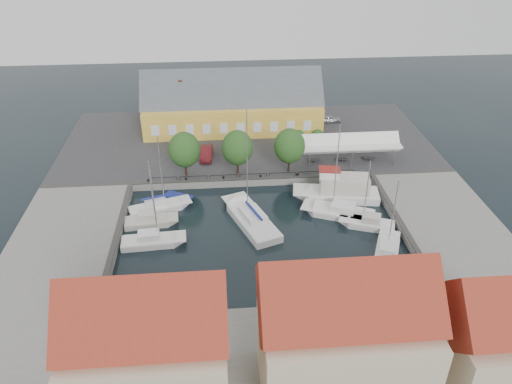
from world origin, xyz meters
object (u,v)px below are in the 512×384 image
east_boat_a (340,213)px  launch_nw (178,198)px  east_boat_c (387,253)px  west_boat_a (159,208)px  car_silver (330,119)px  trawler (339,191)px  car_red (207,153)px  west_boat_b (150,222)px  east_boat_b (368,225)px  tent_canopy (350,144)px  west_boat_c (152,242)px  center_sailboat (252,221)px  launch_sw (127,307)px  warehouse (229,107)px

east_boat_a → launch_nw: 20.69m
east_boat_c → west_boat_a: size_ratio=0.92×
car_silver → trawler: (-3.46, -22.53, -0.61)m
car_red → west_boat_b: (-6.72, -15.00, -1.53)m
east_boat_b → east_boat_c: bearing=-84.9°
tent_canopy → car_silver: tent_canopy is taller
west_boat_b → west_boat_c: size_ratio=0.90×
center_sailboat → east_boat_a: (10.90, 0.88, -0.10)m
trawler → east_boat_c: bearing=-78.6°
west_boat_a → east_boat_c: bearing=-23.8°
west_boat_a → launch_sw: bearing=-95.2°
east_boat_a → east_boat_c: size_ratio=1.29×
warehouse → car_silver: 17.08m
car_red → launch_sw: 30.07m
warehouse → car_red: 12.15m
car_red → west_boat_c: west_boat_c is taller
car_red → launch_sw: size_ratio=1.05×
trawler → east_boat_a: bearing=-101.8°
east_boat_b → west_boat_b: bearing=174.2°
launch_nw → car_silver: bearing=41.0°
tent_canopy → east_boat_c: bearing=-92.0°
warehouse → car_silver: bearing=1.0°
tent_canopy → east_boat_a: 13.42m
warehouse → center_sailboat: (1.67, -27.07, -4.07)m
car_red → east_boat_b: size_ratio=0.52×
car_red → trawler: (17.06, -10.95, -0.77)m
east_boat_c → tent_canopy: bearing=88.0°
center_sailboat → west_boat_b: size_ratio=1.65×
trawler → east_boat_b: 7.01m
tent_canopy → launch_nw: (-23.99, -6.90, -3.59)m
east_boat_b → tent_canopy: bearing=85.3°
east_boat_a → east_boat_c: bearing=-68.3°
east_boat_a → launch_sw: 27.66m
car_red → launch_nw: (-3.72, -9.47, -1.70)m
warehouse → west_boat_c: 32.14m
east_boat_a → west_boat_c: (-22.34, -4.14, -0.00)m
west_boat_b → west_boat_c: bearing=-81.3°
tent_canopy → launch_sw: (-27.80, -26.48, -3.59)m
west_boat_b → warehouse: bearing=68.4°
center_sailboat → car_red: bearing=108.7°
car_red → west_boat_c: (-6.11, -19.05, -1.53)m
west_boat_c → west_boat_b: bearing=98.7°
tent_canopy → west_boat_b: (-26.99, -12.43, -3.42)m
west_boat_a → car_silver: bearing=41.6°
west_boat_b → launch_nw: size_ratio=2.20×
car_red → center_sailboat: size_ratio=0.32×
trawler → east_boat_b: bearing=-73.5°
east_boat_c → trawler: bearing=101.4°
west_boat_c → launch_sw: bearing=-98.1°
car_silver → launch_sw: bearing=142.8°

